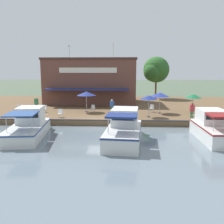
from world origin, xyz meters
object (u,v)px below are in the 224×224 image
at_px(waterfront_restaurant, 92,81).
at_px(patio_umbrella_mid_patio_left, 86,94).
at_px(patio_umbrella_mid_patio_right, 149,97).
at_px(cafe_chair_mid_patio, 45,108).
at_px(person_mid_patio, 192,109).
at_px(cafe_chair_under_first_umbrella, 19,108).
at_px(cafe_chair_far_corner_seat, 152,108).
at_px(person_at_quay_edge, 36,102).
at_px(mooring_post, 30,115).
at_px(motorboat_second_along, 124,129).
at_px(cafe_chair_facing_river, 93,108).
at_px(motorboat_distant_upstream, 30,126).
at_px(cafe_chair_beside_entrance, 60,113).
at_px(person_near_entrance, 112,105).
at_px(tree_upstream_bank, 155,70).
at_px(patio_umbrella_back_row, 193,96).
at_px(patio_umbrella_far_corner, 160,95).
at_px(motorboat_far_downstream, 212,128).

xyz_separation_m(waterfront_restaurant, patio_umbrella_mid_patio_left, (8.64, 0.51, -1.09)).
height_order(patio_umbrella_mid_patio_right, cafe_chair_mid_patio, patio_umbrella_mid_patio_right).
xyz_separation_m(patio_umbrella_mid_patio_left, person_mid_patio, (3.78, 11.07, -1.09)).
bearing_deg(patio_umbrella_mid_patio_left, cafe_chair_mid_patio, -83.29).
relative_size(cafe_chair_under_first_umbrella, cafe_chair_far_corner_seat, 1.00).
relative_size(person_at_quay_edge, mooring_post, 2.08).
bearing_deg(patio_umbrella_mid_patio_left, motorboat_second_along, 24.56).
distance_m(cafe_chair_facing_river, motorboat_second_along, 10.25).
relative_size(cafe_chair_far_corner_seat, motorboat_distant_upstream, 0.11).
bearing_deg(person_at_quay_edge, cafe_chair_beside_entrance, 46.85).
bearing_deg(cafe_chair_beside_entrance, cafe_chair_mid_patio, -138.05).
height_order(cafe_chair_under_first_umbrella, mooring_post, cafe_chair_under_first_umbrella).
bearing_deg(person_near_entrance, tree_upstream_bank, 157.08).
xyz_separation_m(person_near_entrance, person_at_quay_edge, (-1.30, -8.96, 0.07)).
height_order(patio_umbrella_back_row, cafe_chair_mid_patio, patio_umbrella_back_row).
xyz_separation_m(person_mid_patio, mooring_post, (0.83, -16.06, -0.62)).
height_order(patio_umbrella_mid_patio_left, mooring_post, patio_umbrella_mid_patio_left).
relative_size(patio_umbrella_mid_patio_left, mooring_post, 2.87).
height_order(cafe_chair_beside_entrance, person_near_entrance, person_near_entrance).
xyz_separation_m(patio_umbrella_mid_patio_left, tree_upstream_bank, (-14.25, 9.55, 2.59)).
bearing_deg(cafe_chair_facing_river, mooring_post, -51.34).
distance_m(cafe_chair_facing_river, tree_upstream_bank, 17.36).
height_order(cafe_chair_far_corner_seat, cafe_chair_mid_patio, same).
bearing_deg(tree_upstream_bank, cafe_chair_beside_entrance, -33.71).
distance_m(cafe_chair_facing_river, cafe_chair_far_corner_seat, 6.89).
height_order(cafe_chair_facing_river, cafe_chair_far_corner_seat, same).
height_order(person_mid_patio, motorboat_second_along, motorboat_second_along).
relative_size(patio_umbrella_far_corner, patio_umbrella_back_row, 1.06).
relative_size(cafe_chair_facing_river, cafe_chair_far_corner_seat, 1.00).
relative_size(patio_umbrella_mid_patio_left, person_mid_patio, 1.43).
bearing_deg(patio_umbrella_mid_patio_right, cafe_chair_under_first_umbrella, -97.92).
height_order(cafe_chair_mid_patio, cafe_chair_beside_entrance, same).
bearing_deg(person_at_quay_edge, person_mid_patio, 77.21).
bearing_deg(cafe_chair_mid_patio, motorboat_far_downstream, 63.22).
distance_m(waterfront_restaurant, patio_umbrella_mid_patio_right, 13.64).
distance_m(cafe_chair_under_first_umbrella, cafe_chair_mid_patio, 2.93).
bearing_deg(motorboat_second_along, tree_upstream_bank, 167.82).
bearing_deg(cafe_chair_under_first_umbrella, tree_upstream_bank, 130.95).
distance_m(waterfront_restaurant, cafe_chair_under_first_umbrella, 12.13).
xyz_separation_m(motorboat_second_along, tree_upstream_bank, (-23.87, 5.15, 4.38)).
height_order(cafe_chair_facing_river, cafe_chair_beside_entrance, same).
xyz_separation_m(patio_umbrella_mid_patio_left, cafe_chair_mid_patio, (0.56, -4.78, -1.67)).
height_order(patio_umbrella_mid_patio_right, motorboat_far_downstream, patio_umbrella_mid_patio_right).
relative_size(patio_umbrella_far_corner, cafe_chair_beside_entrance, 2.82).
relative_size(cafe_chair_far_corner_seat, tree_upstream_bank, 0.12).
relative_size(cafe_chair_under_first_umbrella, person_mid_patio, 0.51).
distance_m(person_near_entrance, tree_upstream_bank, 17.20).
relative_size(person_near_entrance, tree_upstream_bank, 0.23).
bearing_deg(person_mid_patio, tree_upstream_bank, -175.18).
distance_m(cafe_chair_facing_river, person_near_entrance, 2.64).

